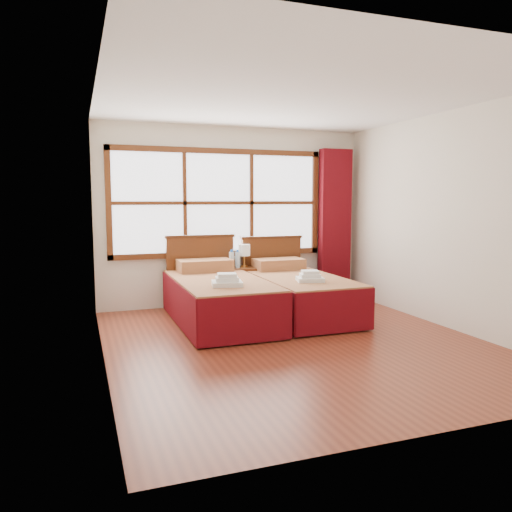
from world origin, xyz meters
name	(u,v)px	position (x,y,z in m)	size (l,w,h in m)	color
floor	(296,343)	(0.00, 0.00, 0.00)	(4.50, 4.50, 0.00)	brown
ceiling	(299,97)	(0.00, 0.00, 2.60)	(4.50, 4.50, 0.00)	white
wall_back	(234,216)	(0.00, 2.25, 1.30)	(4.00, 4.00, 0.00)	silver
wall_left	(100,227)	(-2.00, 0.00, 1.30)	(4.50, 4.50, 0.00)	silver
wall_right	(450,221)	(2.00, 0.00, 1.30)	(4.50, 4.50, 0.00)	silver
window	(219,203)	(-0.25, 2.21, 1.50)	(3.16, 0.06, 1.56)	white
curtain	(335,224)	(1.60, 2.11, 1.17)	(0.50, 0.16, 2.30)	#650A12
bed_left	(218,297)	(-0.55, 1.20, 0.32)	(1.08, 2.10, 1.05)	#3F1E0D
bed_right	(297,293)	(0.55, 1.20, 0.31)	(1.04, 2.06, 1.00)	#3F1E0D
nightstand	(240,287)	(0.00, 1.99, 0.28)	(0.43, 0.42, 0.57)	#562A12
towels_left	(227,281)	(-0.59, 0.64, 0.62)	(0.39, 0.36, 0.14)	white
towels_right	(310,277)	(0.51, 0.73, 0.59)	(0.38, 0.36, 0.14)	white
lamp	(244,251)	(0.10, 2.08, 0.80)	(0.17, 0.17, 0.33)	gold
bottle_near	(232,260)	(-0.15, 1.89, 0.69)	(0.07, 0.07, 0.28)	silver
bottle_far	(238,259)	(-0.03, 2.00, 0.69)	(0.07, 0.07, 0.26)	silver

